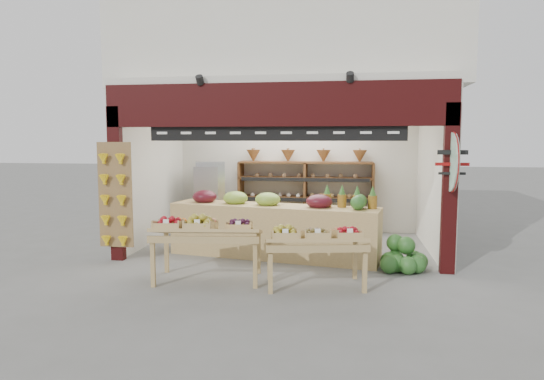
{
  "coord_description": "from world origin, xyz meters",
  "views": [
    {
      "loc": [
        1.2,
        -8.83,
        2.1
      ],
      "look_at": [
        -0.17,
        -0.2,
        1.18
      ],
      "focal_mm": 32.0,
      "sensor_mm": 36.0,
      "label": 1
    }
  ],
  "objects_px": {
    "refrigerator": "(210,197)",
    "display_table_left": "(201,228)",
    "display_table_right": "(315,237)",
    "watermelon_pile": "(403,259)",
    "back_shelving": "(305,183)",
    "cardboard_stack": "(220,233)",
    "mid_counter": "(273,229)"
  },
  "relations": [
    {
      "from": "refrigerator",
      "to": "display_table_left",
      "type": "relative_size",
      "value": 0.96
    },
    {
      "from": "display_table_right",
      "to": "watermelon_pile",
      "type": "xyz_separation_m",
      "value": [
        1.34,
        1.03,
        -0.52
      ]
    },
    {
      "from": "display_table_right",
      "to": "back_shelving",
      "type": "bearing_deg",
      "value": 97.08
    },
    {
      "from": "cardboard_stack",
      "to": "watermelon_pile",
      "type": "bearing_deg",
      "value": -22.43
    },
    {
      "from": "refrigerator",
      "to": "watermelon_pile",
      "type": "distance_m",
      "value": 4.8
    },
    {
      "from": "watermelon_pile",
      "to": "display_table_right",
      "type": "bearing_deg",
      "value": -142.42
    },
    {
      "from": "cardboard_stack",
      "to": "display_table_right",
      "type": "xyz_separation_m",
      "value": [
        2.06,
        -2.44,
        0.47
      ]
    },
    {
      "from": "display_table_right",
      "to": "watermelon_pile",
      "type": "relative_size",
      "value": 1.98
    },
    {
      "from": "refrigerator",
      "to": "display_table_right",
      "type": "relative_size",
      "value": 1.05
    },
    {
      "from": "back_shelving",
      "to": "cardboard_stack",
      "type": "relative_size",
      "value": 2.84
    },
    {
      "from": "cardboard_stack",
      "to": "mid_counter",
      "type": "xyz_separation_m",
      "value": [
        1.2,
        -0.84,
        0.27
      ]
    },
    {
      "from": "refrigerator",
      "to": "display_table_right",
      "type": "height_order",
      "value": "refrigerator"
    },
    {
      "from": "mid_counter",
      "to": "watermelon_pile",
      "type": "xyz_separation_m",
      "value": [
        2.2,
        -0.56,
        -0.31
      ]
    },
    {
      "from": "display_table_left",
      "to": "refrigerator",
      "type": "bearing_deg",
      "value": 104.21
    },
    {
      "from": "watermelon_pile",
      "to": "display_table_left",
      "type": "bearing_deg",
      "value": -162.38
    },
    {
      "from": "back_shelving",
      "to": "display_table_left",
      "type": "height_order",
      "value": "back_shelving"
    },
    {
      "from": "cardboard_stack",
      "to": "watermelon_pile",
      "type": "relative_size",
      "value": 1.37
    },
    {
      "from": "refrigerator",
      "to": "display_table_left",
      "type": "bearing_deg",
      "value": -95.08
    },
    {
      "from": "refrigerator",
      "to": "mid_counter",
      "type": "xyz_separation_m",
      "value": [
        1.75,
        -2.08,
        -0.29
      ]
    },
    {
      "from": "back_shelving",
      "to": "refrigerator",
      "type": "height_order",
      "value": "back_shelving"
    },
    {
      "from": "watermelon_pile",
      "to": "back_shelving",
      "type": "bearing_deg",
      "value": 121.76
    },
    {
      "from": "display_table_right",
      "to": "mid_counter",
      "type": "bearing_deg",
      "value": 118.46
    },
    {
      "from": "display_table_right",
      "to": "watermelon_pile",
      "type": "distance_m",
      "value": 1.77
    },
    {
      "from": "mid_counter",
      "to": "display_table_left",
      "type": "xyz_separation_m",
      "value": [
        -0.84,
        -1.53,
        0.27
      ]
    },
    {
      "from": "back_shelving",
      "to": "cardboard_stack",
      "type": "xyz_separation_m",
      "value": [
        -1.57,
        -1.56,
        -0.88
      ]
    },
    {
      "from": "back_shelving",
      "to": "display_table_left",
      "type": "relative_size",
      "value": 1.81
    },
    {
      "from": "refrigerator",
      "to": "cardboard_stack",
      "type": "height_order",
      "value": "refrigerator"
    },
    {
      "from": "back_shelving",
      "to": "watermelon_pile",
      "type": "height_order",
      "value": "back_shelving"
    },
    {
      "from": "back_shelving",
      "to": "refrigerator",
      "type": "relative_size",
      "value": 1.88
    },
    {
      "from": "mid_counter",
      "to": "display_table_left",
      "type": "bearing_deg",
      "value": -118.69
    },
    {
      "from": "refrigerator",
      "to": "display_table_left",
      "type": "distance_m",
      "value": 3.72
    },
    {
      "from": "watermelon_pile",
      "to": "cardboard_stack",
      "type": "bearing_deg",
      "value": 157.57
    }
  ]
}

